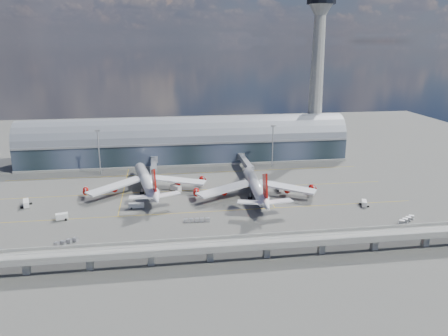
{
  "coord_description": "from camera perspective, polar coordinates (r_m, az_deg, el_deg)",
  "views": [
    {
      "loc": [
        -14.67,
        -189.81,
        72.76
      ],
      "look_at": [
        14.35,
        10.0,
        14.0
      ],
      "focal_mm": 35.0,
      "sensor_mm": 36.0,
      "label": 1
    }
  ],
  "objects": [
    {
      "name": "jet_bridge_right",
      "position": [
        254.73,
        2.76,
        0.82
      ],
      "size": [
        4.4,
        32.0,
        7.25
      ],
      "color": "gray",
      "rests_on": "ground"
    },
    {
      "name": "jet_bridge_left",
      "position": [
        252.21,
        -9.14,
        0.47
      ],
      "size": [
        4.4,
        28.0,
        7.25
      ],
      "color": "gray",
      "rests_on": "ground"
    },
    {
      "name": "cargo_train_1",
      "position": [
        184.27,
        -3.56,
        -6.81
      ],
      "size": [
        11.05,
        1.86,
        1.46
      ],
      "rotation": [
        0.0,
        0.0,
        1.62
      ],
      "color": "gray",
      "rests_on": "ground"
    },
    {
      "name": "cargo_train_0",
      "position": [
        175.26,
        -19.92,
        -9.07
      ],
      "size": [
        8.61,
        5.24,
        1.49
      ],
      "rotation": [
        0.0,
        0.0,
        1.11
      ],
      "color": "gray",
      "rests_on": "ground"
    },
    {
      "name": "airliner_right",
      "position": [
        210.81,
        4.18,
        -2.51
      ],
      "size": [
        60.43,
        63.16,
        20.04
      ],
      "rotation": [
        0.0,
        0.0,
        -0.05
      ],
      "color": "white",
      "rests_on": "ground"
    },
    {
      "name": "floodlight_mast_right",
      "position": [
        260.02,
        6.37,
        2.98
      ],
      "size": [
        3.0,
        0.7,
        25.7
      ],
      "color": "gray",
      "rests_on": "ground"
    },
    {
      "name": "service_truck_1",
      "position": [
        197.85,
        -20.41,
        -5.97
      ],
      "size": [
        5.4,
        3.45,
        2.89
      ],
      "rotation": [
        0.0,
        0.0,
        1.82
      ],
      "color": "silver",
      "rests_on": "ground"
    },
    {
      "name": "ground",
      "position": [
        203.81,
        -3.6,
        -4.72
      ],
      "size": [
        500.0,
        500.0,
        0.0
      ],
      "primitive_type": "plane",
      "color": "#474744",
      "rests_on": "ground"
    },
    {
      "name": "service_truck_2",
      "position": [
        202.0,
        -11.38,
        -4.83
      ],
      "size": [
        6.86,
        2.27,
        2.47
      ],
      "rotation": [
        0.0,
        0.0,
        1.54
      ],
      "color": "silver",
      "rests_on": "ground"
    },
    {
      "name": "guideway",
      "position": [
        151.46,
        -1.87,
        -10.23
      ],
      "size": [
        220.0,
        8.5,
        7.2
      ],
      "color": "gray",
      "rests_on": "ground"
    },
    {
      "name": "terminal",
      "position": [
        275.14,
        -5.01,
        3.26
      ],
      "size": [
        200.0,
        30.0,
        28.0
      ],
      "color": "#1B272E",
      "rests_on": "ground"
    },
    {
      "name": "service_truck_4",
      "position": [
        222.66,
        7.28,
        -2.57
      ],
      "size": [
        2.92,
        5.39,
        3.03
      ],
      "rotation": [
        0.0,
        0.0,
        0.07
      ],
      "color": "silver",
      "rests_on": "ground"
    },
    {
      "name": "service_truck_3",
      "position": [
        210.75,
        17.84,
        -4.41
      ],
      "size": [
        3.82,
        5.64,
        2.55
      ],
      "rotation": [
        0.0,
        0.0,
        -0.38
      ],
      "color": "silver",
      "rests_on": "ground"
    },
    {
      "name": "taxi_lines",
      "position": [
        224.54,
        -4.07,
        -2.72
      ],
      "size": [
        200.0,
        80.12,
        0.01
      ],
      "color": "gold",
      "rests_on": "ground"
    },
    {
      "name": "floodlight_mast_left",
      "position": [
        254.32,
        -16.02,
        2.14
      ],
      "size": [
        3.0,
        0.7,
        25.7
      ],
      "color": "gray",
      "rests_on": "ground"
    },
    {
      "name": "service_truck_5",
      "position": [
        221.37,
        -6.3,
        -2.64
      ],
      "size": [
        5.56,
        6.58,
        3.05
      ],
      "rotation": [
        0.0,
        0.0,
        0.6
      ],
      "color": "silver",
      "rests_on": "ground"
    },
    {
      "name": "service_truck_0",
      "position": [
        219.57,
        -24.43,
        -4.22
      ],
      "size": [
        4.25,
        7.46,
        2.94
      ],
      "rotation": [
        0.0,
        0.0,
        0.29
      ],
      "color": "silver",
      "rests_on": "ground"
    },
    {
      "name": "control_tower",
      "position": [
        291.22,
        12.03,
        11.72
      ],
      "size": [
        19.0,
        19.0,
        103.0
      ],
      "color": "gray",
      "rests_on": "ground"
    },
    {
      "name": "cargo_train_2",
      "position": [
        199.12,
        22.74,
        -6.26
      ],
      "size": [
        9.7,
        7.0,
        1.74
      ],
      "rotation": [
        0.0,
        0.0,
        1.0
      ],
      "color": "gray",
      "rests_on": "ground"
    },
    {
      "name": "airliner_left",
      "position": [
        220.25,
        -10.04,
        -1.78
      ],
      "size": [
        61.34,
        64.56,
        19.72
      ],
      "rotation": [
        0.0,
        0.0,
        0.17
      ],
      "color": "white",
      "rests_on": "ground"
    }
  ]
}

